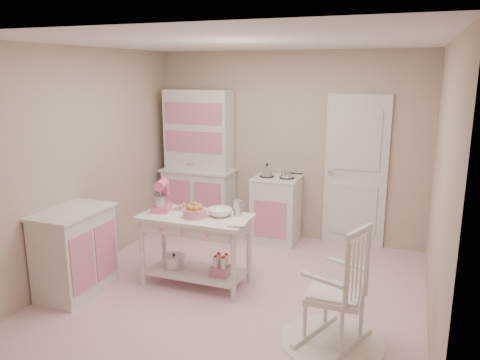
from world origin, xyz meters
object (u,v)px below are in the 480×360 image
Objects in this scene: stand_mixer at (161,196)px; work_table at (196,250)px; rocking_chair at (335,284)px; stove at (276,209)px; hutch at (198,162)px; bread_basket at (195,213)px; base_cabinet at (75,252)px.

work_table is at bearing -15.17° from stand_mixer.
stove is at bearing 139.27° from rocking_chair.
hutch reaches higher than stove.
stove is at bearing 74.37° from work_table.
rocking_chair reaches higher than bread_basket.
stand_mixer is (0.33, -1.64, -0.07)m from hutch.
hutch is 1.93m from work_table.
base_cabinet is at bearing -150.42° from work_table.
work_table is 0.71m from stand_mixer.
base_cabinet is 3.68× the size of bread_basket.
base_cabinet is at bearing -158.21° from rocking_chair.
work_table is at bearing -65.64° from hutch.
work_table is 4.80× the size of bread_basket.
rocking_chair is at bearing -19.51° from bread_basket.
base_cabinet is 1.28m from work_table.
rocking_chair is (2.37, -2.27, -0.49)m from hutch.
hutch is 2.26× the size of base_cabinet.
hutch is at bearing 114.29° from bread_basket.
base_cabinet is at bearing -124.93° from stove.
base_cabinet is (-1.56, -2.24, 0.00)m from stove.
base_cabinet is 2.71× the size of stand_mixer.
hutch is at bearing 88.97° from stand_mixer.
base_cabinet is 1.08m from stand_mixer.
hutch is 1.89× the size of rocking_chair.
bread_basket is at bearing -68.20° from work_table.
stand_mixer is at bearing 43.22° from base_cabinet.
bread_basket is at bearing -65.71° from hutch.
stove is 1.75m from bread_basket.
stand_mixer reaches higher than stove.
stove is 2.73m from base_cabinet.
work_table is (-1.62, 0.62, -0.15)m from rocking_chair.
hutch reaches higher than stand_mixer.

